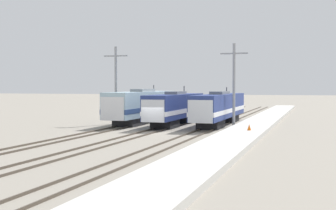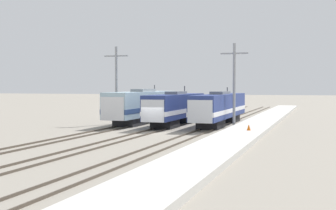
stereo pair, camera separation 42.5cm
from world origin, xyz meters
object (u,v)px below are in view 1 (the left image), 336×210
at_px(locomotive_far_left, 142,106).
at_px(catenary_tower_left, 116,83).
at_px(locomotive_center, 175,108).
at_px(catenary_tower_right, 234,83).
at_px(locomotive_far_right, 219,108).
at_px(traffic_cone, 249,127).

bearing_deg(locomotive_far_left, catenary_tower_left, -140.09).
height_order(locomotive_far_left, locomotive_center, locomotive_far_left).
bearing_deg(catenary_tower_right, catenary_tower_left, 180.00).
relative_size(locomotive_far_right, traffic_cone, 33.68).
bearing_deg(locomotive_far_right, catenary_tower_right, -44.24).
relative_size(locomotive_far_left, locomotive_center, 1.13).
bearing_deg(locomotive_center, locomotive_far_right, 20.78).
bearing_deg(traffic_cone, catenary_tower_right, 110.00).
distance_m(locomotive_center, catenary_tower_left, 8.09).
xyz_separation_m(locomotive_far_left, traffic_cone, (14.93, -9.99, -1.49)).
bearing_deg(locomotive_far_right, locomotive_center, -159.22).
relative_size(catenary_tower_left, catenary_tower_right, 1.00).
relative_size(locomotive_center, locomotive_far_right, 0.84).
xyz_separation_m(locomotive_center, locomotive_far_right, (4.96, 1.88, 0.00)).
bearing_deg(locomotive_far_left, catenary_tower_right, -10.09).
xyz_separation_m(catenary_tower_left, catenary_tower_right, (14.64, 0.00, 0.00)).
bearing_deg(catenary_tower_right, locomotive_far_right, 135.76).
distance_m(catenary_tower_left, traffic_cone, 19.65).
distance_m(locomotive_center, traffic_cone, 12.89).
height_order(locomotive_far_left, catenary_tower_left, catenary_tower_left).
xyz_separation_m(locomotive_far_right, traffic_cone, (5.01, -9.94, -1.36)).
bearing_deg(locomotive_far_right, traffic_cone, -63.23).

